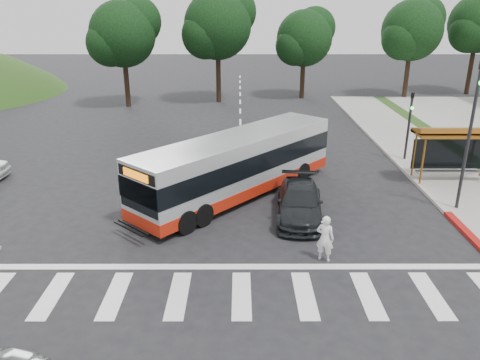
{
  "coord_description": "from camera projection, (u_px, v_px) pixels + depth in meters",
  "views": [
    {
      "loc": [
        -0.06,
        -17.51,
        8.63
      ],
      "look_at": [
        -0.04,
        1.06,
        1.6
      ],
      "focal_mm": 35.0,
      "sensor_mm": 36.0,
      "label": 1
    }
  ],
  "objects": [
    {
      "name": "traffic_signal_ne_short",
      "position": [
        410.0,
        119.0,
        26.51
      ],
      "size": [
        0.18,
        0.37,
        4.0
      ],
      "color": "black",
      "rests_on": "ground"
    },
    {
      "name": "bus_shelter",
      "position": [
        456.0,
        137.0,
        23.39
      ],
      "size": [
        4.2,
        1.6,
        2.86
      ],
      "color": "brown",
      "rests_on": "sidewalk_east"
    },
    {
      "name": "ground",
      "position": [
        241.0,
        225.0,
        19.43
      ],
      "size": [
        140.0,
        140.0,
        0.0
      ],
      "primitive_type": "plane",
      "color": "black",
      "rests_on": "ground"
    },
    {
      "name": "tree_north_b",
      "position": [
        305.0,
        37.0,
        43.68
      ],
      "size": [
        5.72,
        5.33,
        8.43
      ],
      "color": "black",
      "rests_on": "ground"
    },
    {
      "name": "tree_ne_b",
      "position": [
        479.0,
        22.0,
        45.13
      ],
      "size": [
        6.16,
        5.74,
        10.02
      ],
      "color": "black",
      "rests_on": "ground"
    },
    {
      "name": "transit_bus",
      "position": [
        238.0,
        166.0,
        21.93
      ],
      "size": [
        9.48,
        10.06,
        2.94
      ],
      "primitive_type": null,
      "rotation": [
        0.0,
        0.0,
        -0.74
      ],
      "color": "#B9BCBE",
      "rests_on": "ground"
    },
    {
      "name": "pedestrian",
      "position": [
        325.0,
        238.0,
        16.48
      ],
      "size": [
        0.75,
        0.63,
        1.74
      ],
      "primitive_type": "imported",
      "rotation": [
        0.0,
        0.0,
        2.73
      ],
      "color": "silver",
      "rests_on": "ground"
    },
    {
      "name": "crosswalk_ladder",
      "position": [
        242.0,
        295.0,
        14.76
      ],
      "size": [
        18.0,
        2.6,
        0.01
      ],
      "primitive_type": "cube",
      "color": "silver",
      "rests_on": "ground"
    },
    {
      "name": "traffic_signal_ne_tall",
      "position": [
        471.0,
        125.0,
        19.47
      ],
      "size": [
        0.18,
        0.37,
        6.5
      ],
      "color": "black",
      "rests_on": "ground"
    },
    {
      "name": "dark_sedan",
      "position": [
        299.0,
        202.0,
        19.95
      ],
      "size": [
        2.36,
        4.86,
        1.36
      ],
      "primitive_type": "imported",
      "rotation": [
        0.0,
        0.0,
        -0.1
      ],
      "color": "black",
      "rests_on": "ground"
    },
    {
      "name": "tree_north_c",
      "position": [
        124.0,
        33.0,
        39.71
      ],
      "size": [
        6.16,
        5.74,
        9.3
      ],
      "color": "black",
      "rests_on": "ground"
    },
    {
      "name": "curb_east",
      "position": [
        397.0,
        162.0,
        26.9
      ],
      "size": [
        0.3,
        40.0,
        0.15
      ],
      "primitive_type": "cube",
      "color": "#9E9991",
      "rests_on": "ground"
    },
    {
      "name": "tree_north_a",
      "position": [
        219.0,
        24.0,
        41.37
      ],
      "size": [
        6.6,
        6.15,
        10.17
      ],
      "color": "black",
      "rests_on": "ground"
    },
    {
      "name": "sidewalk_east",
      "position": [
        431.0,
        162.0,
        26.91
      ],
      "size": [
        4.0,
        40.0,
        0.12
      ],
      "primitive_type": "cube",
      "color": "gray",
      "rests_on": "ground"
    },
    {
      "name": "tree_ne_a",
      "position": [
        413.0,
        29.0,
        43.44
      ],
      "size": [
        6.16,
        5.74,
        9.3
      ],
      "color": "black",
      "rests_on": "parking_lot"
    }
  ]
}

